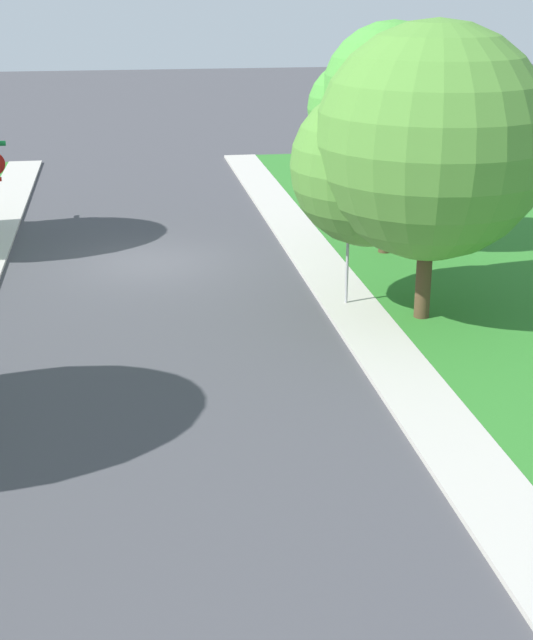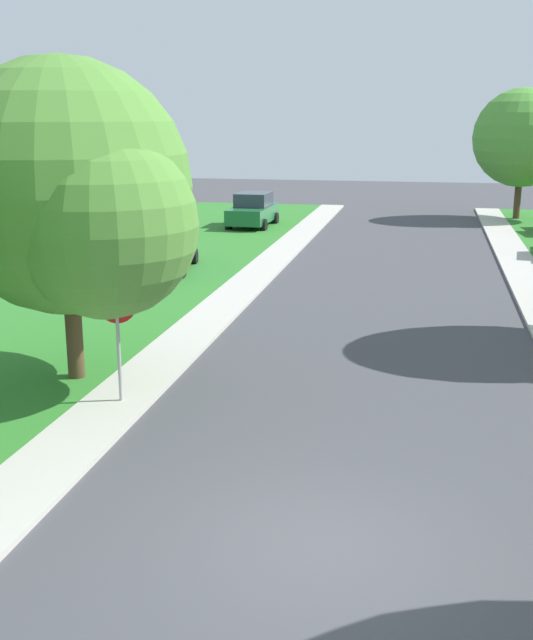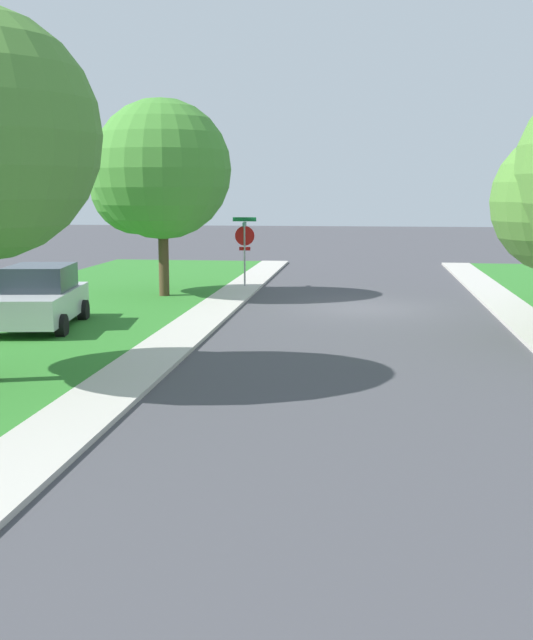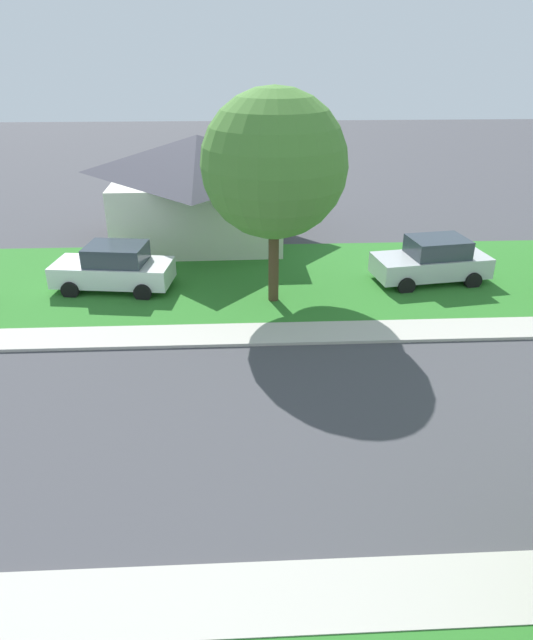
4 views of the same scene
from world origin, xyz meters
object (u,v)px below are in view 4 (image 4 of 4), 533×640
Objects in this scene: car_white_behind_trees at (114,268)px; house_right_setback at (199,184)px; tree_sidewalk_mid at (279,168)px; car_silver_kerbside_mid at (432,261)px.

house_right_setback is (6.93, -2.81, 1.50)m from car_white_behind_trees.
house_right_setback is (8.03, 3.18, -2.28)m from tree_sidewalk_mid.
tree_sidewalk_mid is (-1.25, 5.97, 3.78)m from car_silver_kerbside_mid.
car_silver_kerbside_mid is 7.18m from tree_sidewalk_mid.
house_right_setback is at bearing -22.07° from car_white_behind_trees.
car_white_behind_trees is at bearing 90.74° from car_silver_kerbside_mid.
tree_sidewalk_mid is (-1.10, -5.99, 3.78)m from car_white_behind_trees.
tree_sidewalk_mid is at bearing -158.37° from house_right_setback.
car_white_behind_trees is at bearing 79.64° from tree_sidewalk_mid.
house_right_setback reaches higher than car_silver_kerbside_mid.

